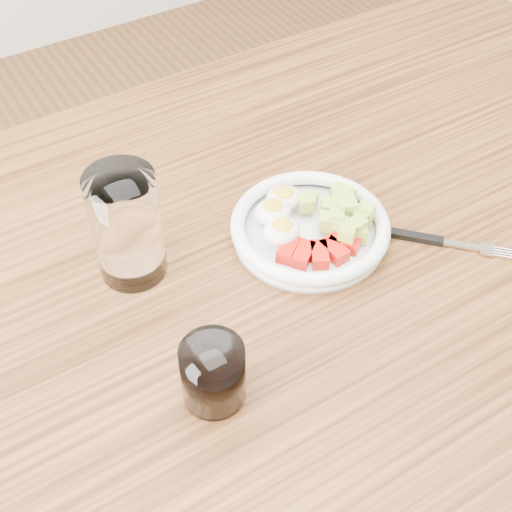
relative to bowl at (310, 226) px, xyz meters
The scene contains 5 objects.
dining_table 0.15m from the bowl, 161.24° to the right, with size 1.50×0.90×0.77m.
bowl is the anchor object (origin of this frame).
fork 0.15m from the bowl, 34.91° to the right, with size 0.13×0.14×0.01m.
water_glass 0.23m from the bowl, 162.66° to the left, with size 0.08×0.08×0.14m, color white.
coffee_glass 0.26m from the bowl, 147.24° to the right, with size 0.07×0.07×0.08m.
Camera 1 is at (-0.31, -0.48, 1.41)m, focal length 50.00 mm.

